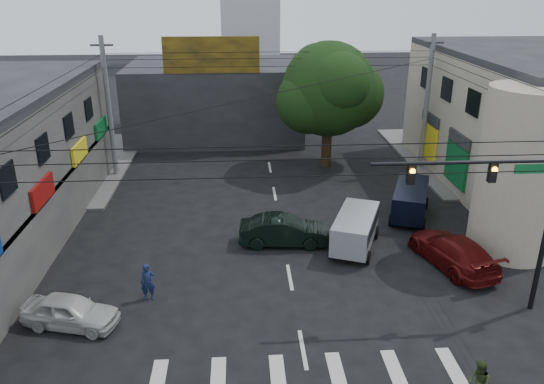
{
  "coord_description": "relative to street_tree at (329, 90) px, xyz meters",
  "views": [
    {
      "loc": [
        -2.1,
        -18.47,
        12.35
      ],
      "look_at": [
        -0.67,
        4.0,
        3.33
      ],
      "focal_mm": 35.0,
      "sensor_mm": 36.0,
      "label": 1
    }
  ],
  "objects": [
    {
      "name": "building_far",
      "position": [
        -8.0,
        9.0,
        -2.47
      ],
      "size": [
        14.0,
        10.0,
        6.0
      ],
      "primitive_type": "cube",
      "color": "#232326",
      "rests_on": "ground"
    },
    {
      "name": "dark_sedan",
      "position": [
        -3.98,
        -11.78,
        -4.74
      ],
      "size": [
        2.18,
        4.68,
        1.47
      ],
      "primitive_type": "imported",
      "rotation": [
        0.0,
        0.0,
        1.5
      ],
      "color": "black",
      "rests_on": "ground"
    },
    {
      "name": "maroon_sedan",
      "position": [
        3.61,
        -14.37,
        -4.73
      ],
      "size": [
        4.66,
        6.14,
        1.48
      ],
      "primitive_type": "imported",
      "rotation": [
        0.0,
        0.0,
        3.41
      ],
      "color": "#510C0B",
      "rests_on": "ground"
    },
    {
      "name": "ground",
      "position": [
        -4.0,
        -17.0,
        -5.47
      ],
      "size": [
        160.0,
        160.0,
        0.0
      ],
      "primitive_type": "plane",
      "color": "black",
      "rests_on": "ground"
    },
    {
      "name": "navy_van",
      "position": [
        3.31,
        -8.86,
        -4.59
      ],
      "size": [
        5.57,
        4.71,
        1.77
      ],
      "primitive_type": null,
      "rotation": [
        0.0,
        0.0,
        1.19
      ],
      "color": "black",
      "rests_on": "ground"
    },
    {
      "name": "sidewalk_far_right",
      "position": [
        14.0,
        1.0,
        -5.4
      ],
      "size": [
        16.0,
        16.0,
        0.15
      ],
      "primitive_type": "cube",
      "color": "#514F4C",
      "rests_on": "ground"
    },
    {
      "name": "corner_column",
      "position": [
        7.0,
        -13.0,
        -1.47
      ],
      "size": [
        4.0,
        4.0,
        8.0
      ],
      "primitive_type": "cylinder",
      "color": "gray",
      "rests_on": "ground"
    },
    {
      "name": "utility_pole_far_left",
      "position": [
        -14.5,
        -1.0,
        -0.87
      ],
      "size": [
        0.32,
        0.32,
        9.2
      ],
      "primitive_type": "cylinder",
      "color": "#59595B",
      "rests_on": "ground"
    },
    {
      "name": "pedestrian_olive",
      "position": [
        1.13,
        -22.87,
        -4.71
      ],
      "size": [
        0.74,
        0.58,
        1.52
      ],
      "primitive_type": "imported",
      "rotation": [
        0.0,
        0.0,
        -1.58
      ],
      "color": "#2D391A",
      "rests_on": "ground"
    },
    {
      "name": "utility_pole_far_right",
      "position": [
        6.5,
        -1.0,
        -0.87
      ],
      "size": [
        0.32,
        0.32,
        9.2
      ],
      "primitive_type": "cylinder",
      "color": "#59595B",
      "rests_on": "ground"
    },
    {
      "name": "silver_minivan",
      "position": [
        -0.53,
        -12.36,
        -4.59
      ],
      "size": [
        5.3,
        4.56,
        1.77
      ],
      "primitive_type": null,
      "rotation": [
        0.0,
        0.0,
        1.19
      ],
      "color": "#9FA1A7",
      "rests_on": "ground"
    },
    {
      "name": "white_compact",
      "position": [
        -12.69,
        -18.0,
        -4.84
      ],
      "size": [
        3.27,
        4.41,
        1.26
      ],
      "primitive_type": "imported",
      "rotation": [
        0.0,
        0.0,
        1.32
      ],
      "color": "beige",
      "rests_on": "ground"
    },
    {
      "name": "traffic_officer",
      "position": [
        -10.0,
        -16.37,
        -4.66
      ],
      "size": [
        0.72,
        0.59,
        1.62
      ],
      "primitive_type": "imported",
      "rotation": [
        0.0,
        0.0,
        0.18
      ],
      "color": "#131F43",
      "rests_on": "ground"
    },
    {
      "name": "street_tree",
      "position": [
        0.0,
        0.0,
        0.0
      ],
      "size": [
        6.4,
        6.4,
        8.7
      ],
      "color": "black",
      "rests_on": "ground"
    },
    {
      "name": "billboard",
      "position": [
        -8.0,
        4.1,
        1.83
      ],
      "size": [
        7.0,
        0.3,
        2.6
      ],
      "primitive_type": "cube",
      "color": "olive",
      "rests_on": "building_far"
    },
    {
      "name": "traffic_gantry",
      "position": [
        3.82,
        -18.0,
        -0.64
      ],
      "size": [
        7.1,
        0.35,
        7.2
      ],
      "color": "black",
      "rests_on": "ground"
    },
    {
      "name": "sidewalk_far_left",
      "position": [
        -22.0,
        1.0,
        -5.4
      ],
      "size": [
        16.0,
        16.0,
        0.15
      ],
      "primitive_type": "cube",
      "color": "#514F4C",
      "rests_on": "ground"
    }
  ]
}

